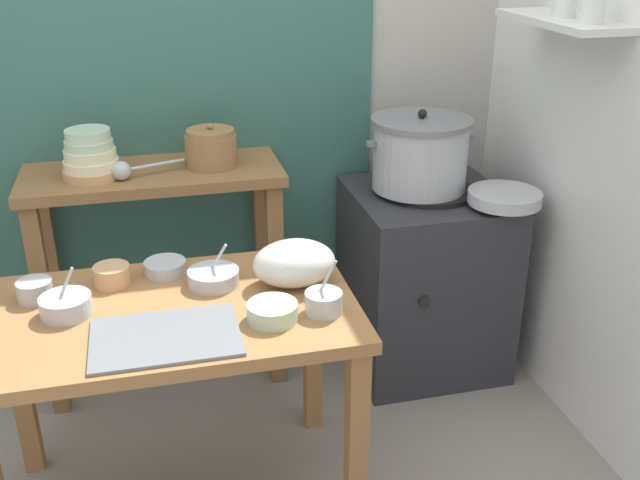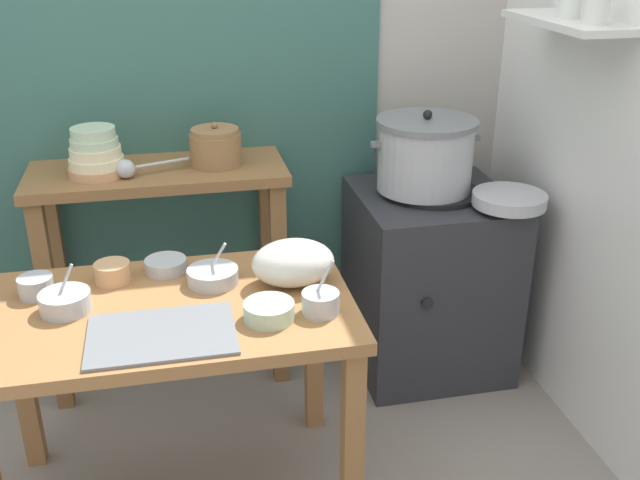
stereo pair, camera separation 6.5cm
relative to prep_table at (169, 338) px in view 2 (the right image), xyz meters
The scene contains 19 objects.
wall_back 1.24m from the prep_table, 79.20° to the left, with size 4.40×0.12×2.60m.
wall_right 1.66m from the prep_table, ahead, with size 0.30×3.20×2.60m.
prep_table is the anchor object (origin of this frame).
back_shelf_table 0.75m from the prep_table, 90.19° to the left, with size 0.96×0.40×0.90m.
stove_block 1.25m from the prep_table, 30.31° to the left, with size 0.60×0.61×0.78m.
steamer_pot 1.24m from the prep_table, 32.09° to the left, with size 0.44×0.39×0.32m.
clay_pot 0.86m from the prep_table, 73.54° to the left, with size 0.19×0.19×0.17m.
bowl_stack_enamel 0.84m from the prep_table, 106.51° to the left, with size 0.21×0.21×0.18m.
ladle 0.75m from the prep_table, 98.61° to the left, with size 0.27×0.12×0.07m.
serving_tray 0.21m from the prep_table, 95.21° to the right, with size 0.40×0.28×0.01m, color slate.
plastic_bag 0.44m from the prep_table, ahead, with size 0.26×0.19×0.14m, color silver.
wide_pan 1.35m from the prep_table, 17.59° to the left, with size 0.28×0.28×0.05m, color #B7BABF.
prep_bowl_0 0.32m from the prep_table, behind, with size 0.15×0.15×0.14m.
prep_bowl_1 0.23m from the prep_table, 38.72° to the left, with size 0.16×0.16×0.13m.
prep_bowl_2 0.27m from the prep_table, 88.66° to the left, with size 0.13×0.13×0.04m.
prep_bowl_3 0.29m from the prep_table, 129.06° to the left, with size 0.11×0.11×0.06m.
prep_bowl_4 0.35m from the prep_table, 26.42° to the right, with size 0.15×0.15×0.05m.
prep_bowl_5 0.43m from the prep_table, 158.79° to the left, with size 0.10×0.10×0.06m.
prep_bowl_6 0.48m from the prep_table, 17.16° to the right, with size 0.11×0.11×0.16m.
Camera 2 is at (-0.06, -1.86, 1.77)m, focal length 41.06 mm.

